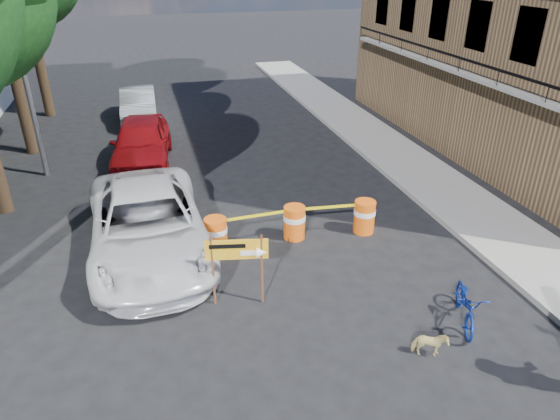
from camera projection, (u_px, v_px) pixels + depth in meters
ground at (300, 322)px, 10.17m from camera, size 120.00×120.00×0.00m
sidewalk_east at (423, 175)px, 16.74m from camera, size 2.40×40.00×0.15m
streetlamp at (18, 40)px, 14.91m from camera, size 1.25×0.18×8.00m
barrel_far_left at (128, 245)px, 11.93m from camera, size 0.58×0.58×0.90m
barrel_mid_left at (216, 234)px, 12.40m from camera, size 0.58×0.58×0.90m
barrel_mid_right at (294, 222)px, 12.98m from camera, size 0.58×0.58×0.90m
barrel_far_right at (364, 216)px, 13.26m from camera, size 0.58×0.58×0.90m
detour_sign at (244, 255)px, 10.18m from camera, size 1.27×0.40×1.66m
bicycle at (470, 288)px, 9.80m from camera, size 0.89×1.04×1.67m
dog at (430, 345)px, 9.19m from camera, size 0.69×0.49×0.54m
suv_white at (148, 224)px, 12.13m from camera, size 2.96×6.02×1.64m
sedan_red at (141, 142)px, 17.43m from camera, size 2.37×4.92×1.62m
sedan_silver at (138, 105)px, 22.18m from camera, size 1.56×4.28×1.40m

